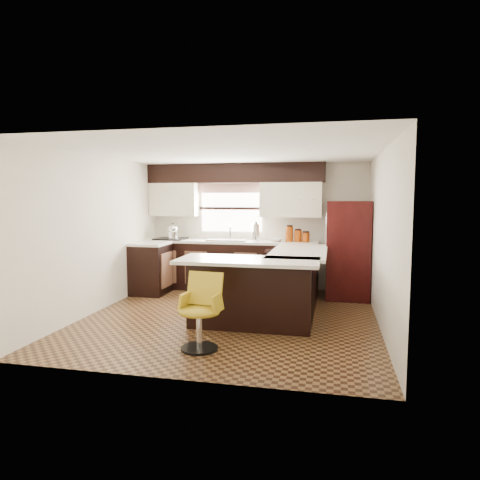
% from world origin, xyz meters
% --- Properties ---
extents(floor, '(4.40, 4.40, 0.00)m').
position_xyz_m(floor, '(0.00, 0.00, 0.00)').
color(floor, '#49301A').
rests_on(floor, ground).
extents(ceiling, '(4.40, 4.40, 0.00)m').
position_xyz_m(ceiling, '(0.00, 0.00, 2.40)').
color(ceiling, silver).
rests_on(ceiling, wall_back).
extents(wall_back, '(4.40, 0.00, 4.40)m').
position_xyz_m(wall_back, '(0.00, 2.20, 1.20)').
color(wall_back, beige).
rests_on(wall_back, floor).
extents(wall_front, '(4.40, 0.00, 4.40)m').
position_xyz_m(wall_front, '(0.00, -2.20, 1.20)').
color(wall_front, beige).
rests_on(wall_front, floor).
extents(wall_left, '(0.00, 4.40, 4.40)m').
position_xyz_m(wall_left, '(-2.10, 0.00, 1.20)').
color(wall_left, beige).
rests_on(wall_left, floor).
extents(wall_right, '(0.00, 4.40, 4.40)m').
position_xyz_m(wall_right, '(2.10, 0.00, 1.20)').
color(wall_right, beige).
rests_on(wall_right, floor).
extents(base_cab_back, '(3.30, 0.60, 0.90)m').
position_xyz_m(base_cab_back, '(-0.45, 1.90, 0.45)').
color(base_cab_back, black).
rests_on(base_cab_back, floor).
extents(base_cab_left, '(0.60, 0.70, 0.90)m').
position_xyz_m(base_cab_left, '(-1.80, 1.25, 0.45)').
color(base_cab_left, black).
rests_on(base_cab_left, floor).
extents(counter_back, '(3.30, 0.60, 0.04)m').
position_xyz_m(counter_back, '(-0.45, 1.90, 0.92)').
color(counter_back, silver).
rests_on(counter_back, base_cab_back).
extents(counter_left, '(0.60, 0.70, 0.04)m').
position_xyz_m(counter_left, '(-1.80, 1.25, 0.92)').
color(counter_left, silver).
rests_on(counter_left, base_cab_left).
extents(soffit, '(3.40, 0.35, 0.36)m').
position_xyz_m(soffit, '(-0.40, 2.03, 2.22)').
color(soffit, black).
rests_on(soffit, wall_back).
extents(upper_cab_left, '(0.94, 0.35, 0.64)m').
position_xyz_m(upper_cab_left, '(-1.62, 2.03, 1.72)').
color(upper_cab_left, beige).
rests_on(upper_cab_left, wall_back).
extents(upper_cab_right, '(1.14, 0.35, 0.64)m').
position_xyz_m(upper_cab_right, '(0.68, 2.03, 1.72)').
color(upper_cab_right, beige).
rests_on(upper_cab_right, wall_back).
extents(window_pane, '(1.20, 0.02, 0.90)m').
position_xyz_m(window_pane, '(-0.50, 2.18, 1.55)').
color(window_pane, white).
rests_on(window_pane, wall_back).
extents(valance, '(1.30, 0.06, 0.18)m').
position_xyz_m(valance, '(-0.50, 2.14, 1.94)').
color(valance, '#D19B93').
rests_on(valance, wall_back).
extents(sink, '(0.75, 0.45, 0.03)m').
position_xyz_m(sink, '(-0.50, 1.88, 0.96)').
color(sink, '#B2B2B7').
rests_on(sink, counter_back).
extents(dishwasher, '(0.58, 0.03, 0.78)m').
position_xyz_m(dishwasher, '(0.55, 1.61, 0.43)').
color(dishwasher, black).
rests_on(dishwasher, floor).
extents(cooktop, '(0.58, 0.50, 0.02)m').
position_xyz_m(cooktop, '(-1.65, 1.88, 0.96)').
color(cooktop, black).
rests_on(cooktop, counter_back).
extents(peninsula_long, '(0.60, 1.95, 0.90)m').
position_xyz_m(peninsula_long, '(0.90, 0.62, 0.45)').
color(peninsula_long, black).
rests_on(peninsula_long, floor).
extents(peninsula_return, '(1.65, 0.60, 0.90)m').
position_xyz_m(peninsula_return, '(0.38, -0.35, 0.45)').
color(peninsula_return, black).
rests_on(peninsula_return, floor).
extents(counter_pen_long, '(0.84, 1.95, 0.04)m').
position_xyz_m(counter_pen_long, '(0.95, 0.62, 0.92)').
color(counter_pen_long, silver).
rests_on(counter_pen_long, peninsula_long).
extents(counter_pen_return, '(1.89, 0.84, 0.04)m').
position_xyz_m(counter_pen_return, '(0.35, -0.44, 0.92)').
color(counter_pen_return, silver).
rests_on(counter_pen_return, peninsula_return).
extents(refrigerator, '(0.73, 0.70, 1.70)m').
position_xyz_m(refrigerator, '(1.72, 1.63, 0.85)').
color(refrigerator, black).
rests_on(refrigerator, floor).
extents(bar_chair, '(0.52, 0.52, 0.89)m').
position_xyz_m(bar_chair, '(-0.04, -1.36, 0.44)').
color(bar_chair, gold).
rests_on(bar_chair, floor).
extents(kettle, '(0.22, 0.22, 0.29)m').
position_xyz_m(kettle, '(-1.61, 1.88, 1.12)').
color(kettle, silver).
rests_on(kettle, cooktop).
extents(percolator, '(0.13, 0.13, 0.33)m').
position_xyz_m(percolator, '(0.04, 1.90, 1.11)').
color(percolator, silver).
rests_on(percolator, counter_back).
extents(mixing_bowl, '(0.28, 0.28, 0.06)m').
position_xyz_m(mixing_bowl, '(0.42, 1.90, 0.98)').
color(mixing_bowl, white).
rests_on(mixing_bowl, counter_back).
extents(canister_large, '(0.14, 0.14, 0.28)m').
position_xyz_m(canister_large, '(0.67, 1.92, 1.08)').
color(canister_large, '#853106').
rests_on(canister_large, counter_back).
extents(canister_med, '(0.14, 0.14, 0.21)m').
position_xyz_m(canister_med, '(0.82, 1.92, 1.05)').
color(canister_med, '#853106').
rests_on(canister_med, counter_back).
extents(canister_small, '(0.14, 0.14, 0.17)m').
position_xyz_m(canister_small, '(0.97, 1.92, 1.03)').
color(canister_small, '#853106').
rests_on(canister_small, counter_back).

